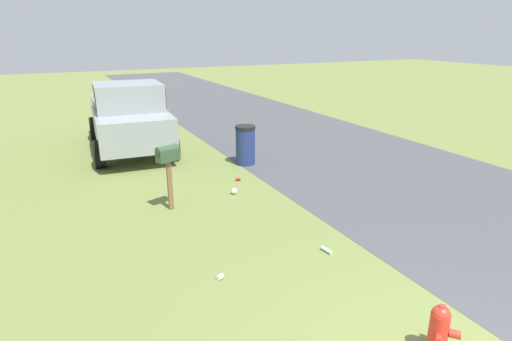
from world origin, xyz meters
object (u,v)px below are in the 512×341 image
object	(u,v)px
mailbox	(168,159)
pickup_truck	(129,115)
fire_hydrant	(439,331)
trash_bin	(245,145)

from	to	relation	value
mailbox	pickup_truck	distance (m)	5.01
mailbox	pickup_truck	xyz separation A→B (m)	(5.01, -0.13, 0.02)
fire_hydrant	mailbox	xyz separation A→B (m)	(5.38, 1.60, 0.78)
fire_hydrant	pickup_truck	distance (m)	10.52
fire_hydrant	trash_bin	distance (m)	7.61
mailbox	trash_bin	distance (m)	3.48
pickup_truck	trash_bin	distance (m)	3.88
fire_hydrant	trash_bin	xyz separation A→B (m)	(7.53, -1.09, 0.24)
trash_bin	pickup_truck	bearing A→B (deg)	41.81
mailbox	trash_bin	xyz separation A→B (m)	(2.15, -2.68, -0.54)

